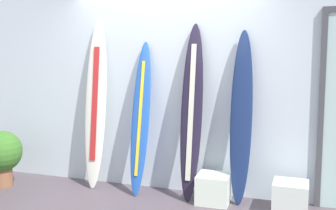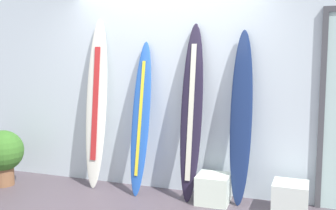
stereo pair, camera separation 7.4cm
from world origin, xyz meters
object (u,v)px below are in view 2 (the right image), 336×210
display_block_center (290,198)px  display_block_left (213,189)px  surfboard_cobalt (141,119)px  surfboard_navy (241,118)px  potted_plant (3,153)px  surfboard_ivory (96,104)px  surfboard_charcoal (191,113)px

display_block_center → display_block_left: bearing=176.5°
surfboard_cobalt → surfboard_navy: surfboard_navy is taller
surfboard_cobalt → display_block_center: 1.94m
potted_plant → surfboard_ivory: bearing=19.2°
surfboard_ivory → potted_plant: surfboard_ivory is taller
surfboard_charcoal → surfboard_navy: bearing=3.7°
surfboard_cobalt → potted_plant: 1.93m
surfboard_cobalt → display_block_center: bearing=-3.2°
surfboard_cobalt → surfboard_charcoal: surfboard_charcoal is taller
surfboard_cobalt → display_block_left: bearing=-3.0°
surfboard_cobalt → surfboard_charcoal: 0.65m
surfboard_charcoal → display_block_center: size_ratio=5.56×
surfboard_cobalt → surfboard_charcoal: (0.65, 0.01, 0.11)m
surfboard_charcoal → potted_plant: surfboard_charcoal is taller
surfboard_navy → surfboard_charcoal: bearing=-176.3°
surfboard_navy → display_block_center: size_ratio=5.32×
surfboard_navy → display_block_center: 1.01m
surfboard_charcoal → surfboard_navy: 0.58m
surfboard_navy → display_block_left: (-0.29, -0.10, -0.83)m
surfboard_ivory → surfboard_charcoal: bearing=-1.5°
display_block_left → potted_plant: bearing=-173.5°
surfboard_charcoal → surfboard_cobalt: bearing=-178.7°
surfboard_ivory → display_block_left: bearing=-3.6°
surfboard_navy → potted_plant: surfboard_navy is taller
display_block_left → display_block_center: (0.85, -0.05, 0.01)m
surfboard_charcoal → potted_plant: size_ratio=2.84×
display_block_left → display_block_center: size_ratio=1.01×
surfboard_ivory → surfboard_cobalt: (0.65, -0.05, -0.16)m
potted_plant → display_block_center: bearing=4.1°
surfboard_charcoal → potted_plant: (-2.47, -0.38, -0.60)m
display_block_left → surfboard_ivory: bearing=176.4°
display_block_left → potted_plant: size_ratio=0.52×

